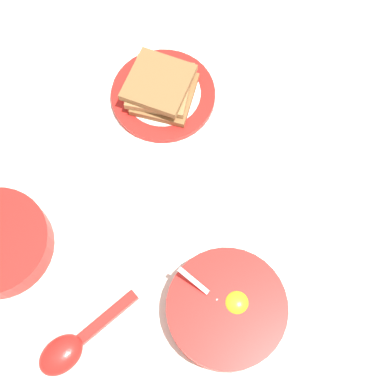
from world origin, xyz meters
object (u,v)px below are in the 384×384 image
at_px(egg_bowl, 226,309).
at_px(soup_spoon, 70,348).
at_px(toast_plate, 163,95).
at_px(toast_sandwich, 161,87).

distance_m(egg_bowl, soup_spoon, 0.23).
bearing_deg(egg_bowl, soup_spoon, 132.66).
bearing_deg(toast_plate, toast_sandwich, 143.49).
bearing_deg(soup_spoon, egg_bowl, -47.34).
distance_m(egg_bowl, toast_sandwich, 0.38).
height_order(toast_plate, toast_sandwich, toast_sandwich).
bearing_deg(toast_sandwich, soup_spoon, -166.97).
distance_m(egg_bowl, toast_plate, 0.38).
relative_size(toast_sandwich, soup_spoon, 0.78).
relative_size(egg_bowl, soup_spoon, 1.02).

